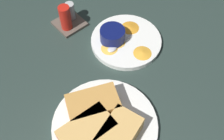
{
  "coord_description": "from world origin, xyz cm",
  "views": [
    {
      "loc": [
        -26.7,
        -35.48,
        65.91
      ],
      "look_at": [
        2.36,
        -2.41,
        3.0
      ],
      "focal_mm": 43.59,
      "sensor_mm": 36.0,
      "label": 1
    }
  ],
  "objects_px": {
    "plate_sandwich_main": "(105,125)",
    "ramekin_light_gravy": "(112,35)",
    "sandwich_half_far": "(87,132)",
    "spoon_by_dark_ramekin": "(99,130)",
    "condiment_caddy": "(68,18)",
    "sandwich_half_extra": "(117,136)",
    "sandwich_half_near": "(93,105)",
    "spoon_by_gravy_ramekin": "(115,47)",
    "plate_chips_companion": "(126,41)"
  },
  "relations": [
    {
      "from": "plate_chips_companion",
      "to": "spoon_by_gravy_ramekin",
      "type": "relative_size",
      "value": 2.24
    },
    {
      "from": "spoon_by_gravy_ramekin",
      "to": "plate_chips_companion",
      "type": "bearing_deg",
      "value": 1.98
    },
    {
      "from": "ramekin_light_gravy",
      "to": "spoon_by_dark_ramekin",
      "type": "bearing_deg",
      "value": -137.83
    },
    {
      "from": "sandwich_half_extra",
      "to": "plate_sandwich_main",
      "type": "bearing_deg",
      "value": 84.31
    },
    {
      "from": "sandwich_half_extra",
      "to": "plate_chips_companion",
      "type": "bearing_deg",
      "value": 42.97
    },
    {
      "from": "spoon_by_dark_ramekin",
      "to": "plate_chips_companion",
      "type": "height_order",
      "value": "spoon_by_dark_ramekin"
    },
    {
      "from": "plate_chips_companion",
      "to": "condiment_caddy",
      "type": "relative_size",
      "value": 2.33
    },
    {
      "from": "sandwich_half_near",
      "to": "condiment_caddy",
      "type": "bearing_deg",
      "value": 65.35
    },
    {
      "from": "spoon_by_dark_ramekin",
      "to": "spoon_by_gravy_ramekin",
      "type": "height_order",
      "value": "same"
    },
    {
      "from": "sandwich_half_far",
      "to": "condiment_caddy",
      "type": "bearing_deg",
      "value": 60.75
    },
    {
      "from": "condiment_caddy",
      "to": "plate_sandwich_main",
      "type": "bearing_deg",
      "value": -112.14
    },
    {
      "from": "sandwich_half_far",
      "to": "condiment_caddy",
      "type": "distance_m",
      "value": 0.4
    },
    {
      "from": "plate_sandwich_main",
      "to": "ramekin_light_gravy",
      "type": "height_order",
      "value": "ramekin_light_gravy"
    },
    {
      "from": "plate_sandwich_main",
      "to": "sandwich_half_extra",
      "type": "relative_size",
      "value": 1.84
    },
    {
      "from": "sandwich_half_far",
      "to": "spoon_by_dark_ramekin",
      "type": "distance_m",
      "value": 0.04
    },
    {
      "from": "spoon_by_dark_ramekin",
      "to": "sandwich_half_near",
      "type": "bearing_deg",
      "value": 62.73
    },
    {
      "from": "plate_sandwich_main",
      "to": "ramekin_light_gravy",
      "type": "distance_m",
      "value": 0.29
    },
    {
      "from": "plate_sandwich_main",
      "to": "plate_chips_companion",
      "type": "height_order",
      "value": "same"
    },
    {
      "from": "sandwich_half_near",
      "to": "spoon_by_gravy_ramekin",
      "type": "relative_size",
      "value": 1.51
    },
    {
      "from": "spoon_by_dark_ramekin",
      "to": "spoon_by_gravy_ramekin",
      "type": "xyz_separation_m",
      "value": [
        0.21,
        0.17,
        0.0
      ]
    },
    {
      "from": "sandwich_half_near",
      "to": "spoon_by_dark_ramekin",
      "type": "relative_size",
      "value": 1.5
    },
    {
      "from": "plate_sandwich_main",
      "to": "condiment_caddy",
      "type": "height_order",
      "value": "condiment_caddy"
    },
    {
      "from": "spoon_by_dark_ramekin",
      "to": "condiment_caddy",
      "type": "relative_size",
      "value": 1.05
    },
    {
      "from": "spoon_by_gravy_ramekin",
      "to": "sandwich_half_extra",
      "type": "bearing_deg",
      "value": -130.94
    },
    {
      "from": "sandwich_half_near",
      "to": "spoon_by_gravy_ramekin",
      "type": "xyz_separation_m",
      "value": [
        0.18,
        0.12,
        -0.02
      ]
    },
    {
      "from": "plate_chips_companion",
      "to": "spoon_by_gravy_ramekin",
      "type": "height_order",
      "value": "spoon_by_gravy_ramekin"
    },
    {
      "from": "sandwich_half_extra",
      "to": "sandwich_half_near",
      "type": "bearing_deg",
      "value": 84.31
    },
    {
      "from": "spoon_by_dark_ramekin",
      "to": "spoon_by_gravy_ramekin",
      "type": "distance_m",
      "value": 0.27
    },
    {
      "from": "sandwich_half_near",
      "to": "condiment_caddy",
      "type": "relative_size",
      "value": 1.57
    },
    {
      "from": "sandwich_half_far",
      "to": "ramekin_light_gravy",
      "type": "distance_m",
      "value": 0.32
    },
    {
      "from": "sandwich_half_far",
      "to": "spoon_by_dark_ramekin",
      "type": "height_order",
      "value": "sandwich_half_far"
    },
    {
      "from": "plate_chips_companion",
      "to": "ramekin_light_gravy",
      "type": "xyz_separation_m",
      "value": [
        -0.03,
        0.03,
        0.03
      ]
    },
    {
      "from": "sandwich_half_far",
      "to": "ramekin_light_gravy",
      "type": "xyz_separation_m",
      "value": [
        0.25,
        0.2,
        -0.0
      ]
    },
    {
      "from": "sandwich_half_far",
      "to": "ramekin_light_gravy",
      "type": "bearing_deg",
      "value": 37.65
    },
    {
      "from": "plate_sandwich_main",
      "to": "spoon_by_gravy_ramekin",
      "type": "bearing_deg",
      "value": 42.36
    },
    {
      "from": "sandwich_half_extra",
      "to": "spoon_by_dark_ramekin",
      "type": "distance_m",
      "value": 0.05
    },
    {
      "from": "sandwich_half_far",
      "to": "sandwich_half_extra",
      "type": "height_order",
      "value": "same"
    },
    {
      "from": "sandwich_half_far",
      "to": "ramekin_light_gravy",
      "type": "relative_size",
      "value": 1.77
    },
    {
      "from": "ramekin_light_gravy",
      "to": "spoon_by_gravy_ramekin",
      "type": "relative_size",
      "value": 0.78
    },
    {
      "from": "sandwich_half_near",
      "to": "spoon_by_dark_ramekin",
      "type": "xyz_separation_m",
      "value": [
        -0.03,
        -0.05,
        -0.02
      ]
    },
    {
      "from": "plate_sandwich_main",
      "to": "spoon_by_dark_ramekin",
      "type": "bearing_deg",
      "value": -171.63
    },
    {
      "from": "sandwich_half_far",
      "to": "condiment_caddy",
      "type": "relative_size",
      "value": 1.44
    },
    {
      "from": "condiment_caddy",
      "to": "sandwich_half_near",
      "type": "bearing_deg",
      "value": -114.65
    },
    {
      "from": "sandwich_half_near",
      "to": "spoon_by_dark_ramekin",
      "type": "distance_m",
      "value": 0.06
    },
    {
      "from": "spoon_by_gravy_ramekin",
      "to": "condiment_caddy",
      "type": "distance_m",
      "value": 0.19
    },
    {
      "from": "plate_chips_companion",
      "to": "spoon_by_gravy_ramekin",
      "type": "distance_m",
      "value": 0.05
    },
    {
      "from": "sandwich_half_far",
      "to": "spoon_by_dark_ramekin",
      "type": "xyz_separation_m",
      "value": [
        0.03,
        -0.01,
        -0.02
      ]
    },
    {
      "from": "ramekin_light_gravy",
      "to": "condiment_caddy",
      "type": "xyz_separation_m",
      "value": [
        -0.06,
        0.15,
        -0.0
      ]
    },
    {
      "from": "plate_chips_companion",
      "to": "spoon_by_dark_ramekin",
      "type": "bearing_deg",
      "value": -145.71
    },
    {
      "from": "plate_sandwich_main",
      "to": "condiment_caddy",
      "type": "xyz_separation_m",
      "value": [
        0.14,
        0.35,
        0.03
      ]
    }
  ]
}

